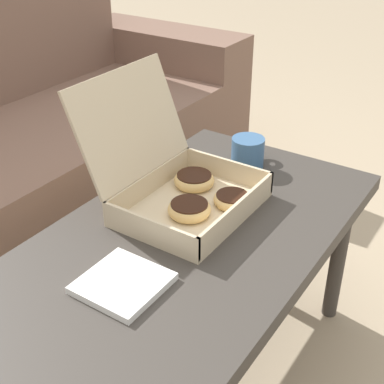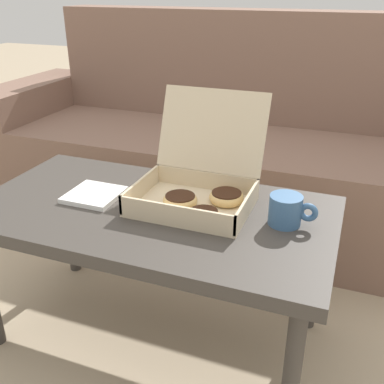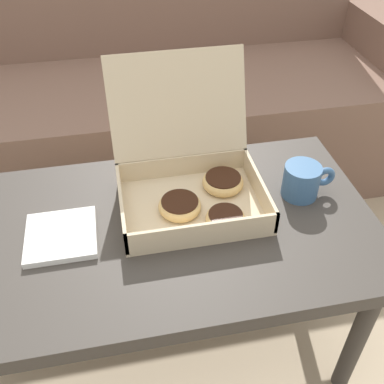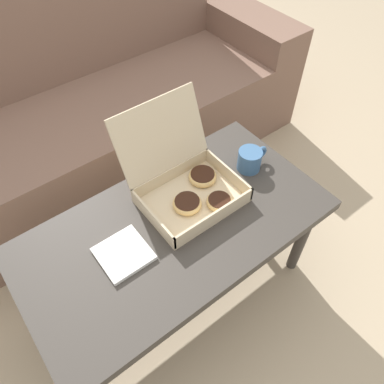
{
  "view_description": "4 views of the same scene",
  "coord_description": "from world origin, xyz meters",
  "px_view_note": "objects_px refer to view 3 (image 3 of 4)",
  "views": [
    {
      "loc": [
        -0.79,
        -0.67,
        1.16
      ],
      "look_at": [
        0.11,
        -0.07,
        0.52
      ],
      "focal_mm": 50.0,
      "sensor_mm": 36.0,
      "label": 1
    },
    {
      "loc": [
        0.53,
        -1.17,
        1.08
      ],
      "look_at": [
        0.11,
        -0.07,
        0.52
      ],
      "focal_mm": 42.0,
      "sensor_mm": 36.0,
      "label": 2
    },
    {
      "loc": [
        -0.05,
        -0.86,
        1.2
      ],
      "look_at": [
        0.11,
        -0.07,
        0.52
      ],
      "focal_mm": 42.0,
      "sensor_mm": 36.0,
      "label": 3
    },
    {
      "loc": [
        -0.4,
        -0.73,
        1.51
      ],
      "look_at": [
        0.11,
        -0.07,
        0.52
      ],
      "focal_mm": 35.0,
      "sensor_mm": 36.0,
      "label": 4
    }
  ],
  "objects_px": {
    "couch": "(124,97)",
    "coffee_table": "(151,242)",
    "coffee_mug": "(303,181)",
    "pastry_box": "(195,179)"
  },
  "relations": [
    {
      "from": "pastry_box",
      "to": "coffee_mug",
      "type": "bearing_deg",
      "value": -8.64
    },
    {
      "from": "couch",
      "to": "coffee_mug",
      "type": "xyz_separation_m",
      "value": [
        0.38,
        -0.86,
        0.19
      ]
    },
    {
      "from": "couch",
      "to": "coffee_table",
      "type": "xyz_separation_m",
      "value": [
        0.0,
        -0.9,
        0.1
      ]
    },
    {
      "from": "coffee_table",
      "to": "pastry_box",
      "type": "bearing_deg",
      "value": 34.37
    },
    {
      "from": "couch",
      "to": "coffee_table",
      "type": "bearing_deg",
      "value": -90.0
    },
    {
      "from": "couch",
      "to": "pastry_box",
      "type": "distance_m",
      "value": 0.85
    },
    {
      "from": "coffee_table",
      "to": "coffee_mug",
      "type": "bearing_deg",
      "value": 6.69
    },
    {
      "from": "coffee_mug",
      "to": "coffee_table",
      "type": "bearing_deg",
      "value": -173.31
    },
    {
      "from": "coffee_table",
      "to": "coffee_mug",
      "type": "relative_size",
      "value": 8.05
    },
    {
      "from": "couch",
      "to": "coffee_mug",
      "type": "bearing_deg",
      "value": -65.89
    }
  ]
}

